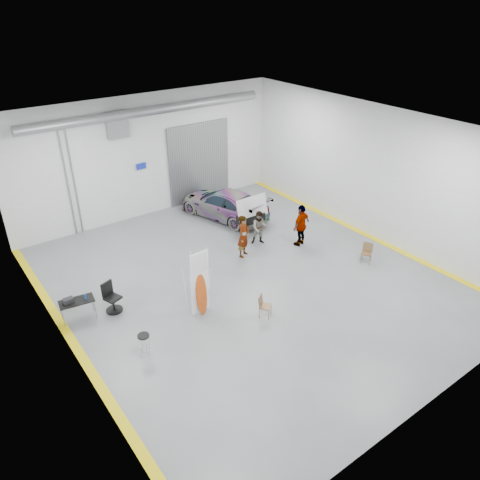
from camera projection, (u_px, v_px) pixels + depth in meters
ground at (247, 280)px, 18.61m from camera, size 16.00×16.00×0.00m
room_shell at (219, 166)px, 18.36m from camera, size 14.02×16.18×6.01m
sedan_car at (224, 204)px, 23.42m from camera, size 3.18×5.23×1.42m
person_a at (244, 236)px, 19.88m from camera, size 0.82×0.72×1.89m
person_b at (260, 228)px, 20.92m from camera, size 0.97×0.91×1.58m
person_c at (301, 225)px, 20.72m from camera, size 1.21×0.73×1.95m
surfboard_display at (200, 288)px, 16.21m from camera, size 0.76×0.23×2.67m
folding_chair_near at (265, 310)px, 16.47m from camera, size 0.55×0.61×0.84m
folding_chair_far at (366, 257)px, 19.69m from camera, size 0.54×0.65×0.85m
shop_stool at (144, 345)px, 14.69m from camera, size 0.40×0.40×0.78m
work_table at (74, 301)px, 16.12m from camera, size 1.25×0.75×0.96m
office_chair at (112, 299)px, 16.67m from camera, size 0.63×0.66×1.13m
trunk_lid at (251, 205)px, 21.52m from camera, size 1.65×1.00×0.04m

